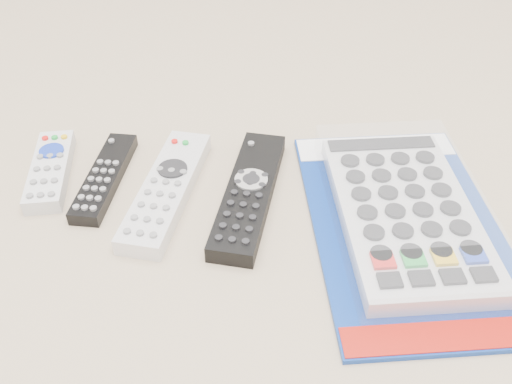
{
  "coord_description": "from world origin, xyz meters",
  "views": [
    {
      "loc": [
        0.09,
        -0.53,
        0.49
      ],
      "look_at": [
        0.07,
        0.03,
        0.01
      ],
      "focal_mm": 40.0,
      "sensor_mm": 36.0,
      "label": 1
    }
  ],
  "objects_px": {
    "remote_slim_black": "(105,177)",
    "remote_large_black": "(249,193)",
    "remote_silver_dvd": "(167,189)",
    "jumbo_remote_packaged": "(406,211)",
    "remote_small_grey": "(50,170)"
  },
  "relations": [
    {
      "from": "remote_slim_black",
      "to": "remote_large_black",
      "type": "xyz_separation_m",
      "value": [
        0.19,
        -0.03,
        0.0
      ]
    },
    {
      "from": "remote_silver_dvd",
      "to": "jumbo_remote_packaged",
      "type": "distance_m",
      "value": 0.3
    },
    {
      "from": "remote_slim_black",
      "to": "jumbo_remote_packaged",
      "type": "height_order",
      "value": "jumbo_remote_packaged"
    },
    {
      "from": "remote_small_grey",
      "to": "remote_slim_black",
      "type": "bearing_deg",
      "value": -17.0
    },
    {
      "from": "remote_silver_dvd",
      "to": "remote_large_black",
      "type": "relative_size",
      "value": 0.97
    },
    {
      "from": "remote_large_black",
      "to": "jumbo_remote_packaged",
      "type": "relative_size",
      "value": 0.62
    },
    {
      "from": "remote_slim_black",
      "to": "remote_large_black",
      "type": "distance_m",
      "value": 0.2
    },
    {
      "from": "jumbo_remote_packaged",
      "to": "remote_slim_black",
      "type": "bearing_deg",
      "value": 163.77
    },
    {
      "from": "remote_large_black",
      "to": "jumbo_remote_packaged",
      "type": "xyz_separation_m",
      "value": [
        0.19,
        -0.04,
        0.01
      ]
    },
    {
      "from": "remote_small_grey",
      "to": "jumbo_remote_packaged",
      "type": "bearing_deg",
      "value": -18.76
    },
    {
      "from": "remote_slim_black",
      "to": "remote_small_grey",
      "type": "bearing_deg",
      "value": 176.92
    },
    {
      "from": "remote_large_black",
      "to": "jumbo_remote_packaged",
      "type": "height_order",
      "value": "jumbo_remote_packaged"
    },
    {
      "from": "remote_small_grey",
      "to": "remote_silver_dvd",
      "type": "height_order",
      "value": "remote_silver_dvd"
    },
    {
      "from": "remote_small_grey",
      "to": "remote_slim_black",
      "type": "height_order",
      "value": "remote_small_grey"
    },
    {
      "from": "remote_silver_dvd",
      "to": "remote_large_black",
      "type": "bearing_deg",
      "value": 7.18
    }
  ]
}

